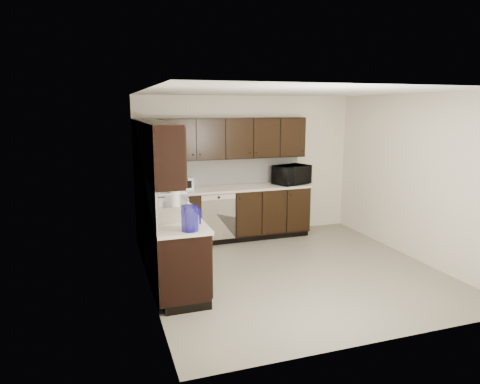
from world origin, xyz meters
The scene contains 20 objects.
floor centered at (0.00, 0.00, 0.00)m, with size 4.00×4.00×0.00m, color gray.
ceiling centered at (0.00, 0.00, 2.50)m, with size 4.00×4.00×0.00m, color white.
wall_back centered at (0.00, 2.00, 1.25)m, with size 4.00×0.02×2.50m, color beige.
wall_left centered at (-2.00, 0.00, 1.25)m, with size 0.02×4.00×2.50m, color beige.
wall_right centered at (2.00, 0.00, 1.25)m, with size 0.02×4.00×2.50m, color beige.
wall_front centered at (0.00, -2.00, 1.25)m, with size 4.00×0.02×2.50m, color beige.
lower_cabinets centered at (-1.01, 1.11, 0.41)m, with size 3.00×2.80×0.90m.
countertop centered at (-1.01, 1.11, 0.92)m, with size 3.03×2.83×0.04m.
backsplash centered at (-1.22, 1.32, 1.18)m, with size 3.00×2.80×0.48m.
upper_cabinets centered at (-1.10, 1.20, 1.77)m, with size 3.00×2.80×0.70m.
dishwasher centered at (-0.70, 1.41, 0.55)m, with size 0.58×0.04×0.78m.
sink centered at (-1.68, -0.01, 0.88)m, with size 0.54×0.82×0.42m.
microwave centered at (0.73, 1.65, 1.11)m, with size 0.61×0.42×0.34m, color black.
soap_bottle_a centered at (-1.49, 0.03, 1.04)m, with size 0.09×0.10×0.21m, color gray.
soap_bottle_b centered at (-1.80, 0.45, 1.06)m, with size 0.09×0.10×0.25m, color gray.
toaster_oven centered at (-1.22, 1.76, 1.04)m, with size 0.31×0.23×0.20m, color #A9A9AB.
storage_bin centered at (-1.68, 0.64, 1.04)m, with size 0.51×0.38×0.20m, color white.
blue_pitcher centered at (-1.62, -0.70, 1.08)m, with size 0.19×0.19×0.29m, color navy.
teal_tumbler centered at (-1.48, 1.11, 1.05)m, with size 0.10×0.10×0.23m, color #0B7A7C.
paper_towel_roll centered at (-1.58, 0.50, 1.10)m, with size 0.14×0.14×0.32m, color white.
Camera 1 is at (-2.54, -5.25, 2.30)m, focal length 32.00 mm.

